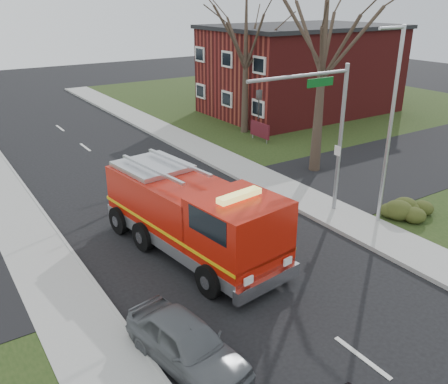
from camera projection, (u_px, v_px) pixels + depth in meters
ground at (239, 264)px, 17.92m from camera, size 120.00×120.00×0.00m
sidewalk_right at (353, 223)px, 21.04m from camera, size 2.40×80.00×0.15m
sidewalk_left at (76, 320)px, 14.74m from camera, size 2.40×80.00×0.15m
brick_building at (301, 70)px, 40.07m from camera, size 15.40×10.40×7.25m
health_center_sign at (260, 130)px, 32.57m from camera, size 0.12×2.00×1.40m
hedge_corner at (414, 206)px, 21.50m from camera, size 2.80×2.00×0.90m
bare_tree_near at (324, 37)px, 24.55m from camera, size 6.00×6.00×12.00m
bare_tree_far at (246, 42)px, 32.61m from camera, size 5.25×5.25×10.50m
traffic_signal_mast at (321, 116)px, 19.93m from camera, size 5.29×0.18×6.80m
streetlight_pole at (390, 124)px, 19.42m from camera, size 1.48×0.16×8.40m
fire_engine at (193, 217)px, 18.22m from camera, size 4.04×8.64×3.36m
parked_car_maroon at (187, 343)px, 12.82m from camera, size 2.31×4.32×1.40m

